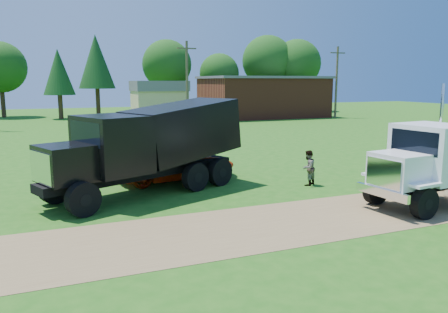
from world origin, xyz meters
name	(u,v)px	position (x,y,z in m)	size (l,w,h in m)	color
ground	(327,217)	(0.00, 0.00, 0.00)	(140.00, 140.00, 0.00)	#1F5A13
dirt_track	(327,216)	(0.00, 0.00, 0.01)	(120.00, 4.20, 0.01)	brown
white_semi_tractor	(433,165)	(4.46, -0.23, 1.54)	(7.62, 3.20, 4.52)	black
black_dump_truck	(152,142)	(-4.77, 5.68, 2.11)	(8.88, 5.68, 3.83)	black
orange_pickup	(175,162)	(-3.18, 7.77, 0.79)	(2.63, 5.71, 1.59)	red
spectator_a	(411,175)	(4.69, 0.99, 0.90)	(0.66, 0.43, 1.80)	#999999
spectator_b	(308,168)	(1.94, 4.23, 0.79)	(0.77, 0.60, 1.58)	#999999
brick_building	(263,97)	(18.00, 40.00, 2.66)	(15.40, 10.40, 5.30)	brown
tan_shed	(159,100)	(4.00, 40.00, 2.42)	(6.20, 5.40, 4.70)	tan
utility_poles	(187,81)	(6.00, 35.00, 4.71)	(42.20, 0.28, 9.00)	#4E432C
tree_row	(130,63)	(2.31, 49.29, 7.18)	(57.42, 12.14, 11.76)	#312114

